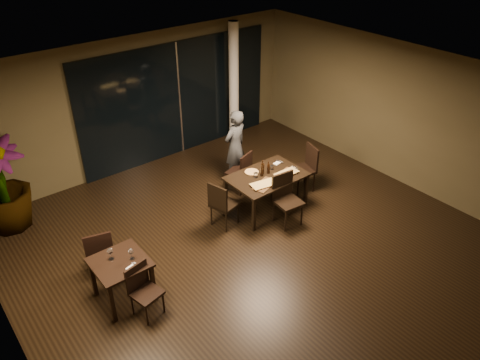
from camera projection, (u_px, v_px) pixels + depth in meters
name	position (u px, v px, depth m)	size (l,w,h in m)	color
ground	(253.00, 246.00, 8.52)	(8.00, 8.00, 0.00)	black
wall_back	(138.00, 102.00, 10.43)	(8.00, 0.10, 3.00)	#443C24
wall_right	(401.00, 114.00, 9.88)	(0.10, 8.00, 3.00)	#443C24
ceiling	(256.00, 88.00, 6.93)	(8.00, 8.00, 0.04)	silver
window_panel	(179.00, 99.00, 10.97)	(5.00, 0.06, 2.70)	black
column	(234.00, 84.00, 11.43)	(0.24, 0.24, 3.00)	white
main_table	(267.00, 179.00, 9.23)	(1.50, 1.00, 0.75)	black
side_table	(121.00, 268.00, 7.12)	(0.80, 0.80, 0.75)	black
chair_main_far	(242.00, 170.00, 9.83)	(0.54, 0.54, 0.92)	black
chair_main_near	(286.00, 196.00, 8.89)	(0.52, 0.52, 1.02)	black
chair_main_left	(222.00, 203.00, 8.75)	(0.54, 0.54, 0.96)	black
chair_main_right	(306.00, 166.00, 9.90)	(0.57, 0.57, 1.00)	black
chair_side_far	(99.00, 251.00, 7.59)	(0.54, 0.54, 0.95)	black
chair_side_near	(143.00, 287.00, 6.96)	(0.48, 0.48, 0.87)	black
diner	(235.00, 146.00, 10.07)	(0.56, 0.37, 1.66)	#303335
potted_plant	(0.00, 185.00, 8.57)	(1.01, 1.01, 1.85)	#204A18
pizza_board_left	(265.00, 185.00, 8.88)	(0.54, 0.27, 0.01)	#402914
pizza_board_right	(286.00, 174.00, 9.22)	(0.50, 0.25, 0.01)	#4E2F19
oblong_pizza_left	(265.00, 184.00, 8.87)	(0.52, 0.24, 0.02)	maroon
oblong_pizza_right	(287.00, 173.00, 9.21)	(0.48, 0.22, 0.02)	maroon
round_pizza	(252.00, 172.00, 9.29)	(0.27, 0.27, 0.01)	#A73312
bottle_a	(262.00, 170.00, 9.11)	(0.06, 0.06, 0.27)	black
bottle_b	(269.00, 167.00, 9.20)	(0.06, 0.06, 0.26)	black
bottle_c	(263.00, 167.00, 9.17)	(0.06, 0.06, 0.29)	black
tumbler_left	(256.00, 175.00, 9.11)	(0.08, 0.08, 0.10)	white
tumbler_right	(272.00, 167.00, 9.38)	(0.07, 0.07, 0.08)	white
napkin_near	(292.00, 169.00, 9.39)	(0.18, 0.10, 0.01)	white
napkin_far	(278.00, 163.00, 9.60)	(0.18, 0.10, 0.01)	white
wine_glass_a	(110.00, 254.00, 7.05)	(0.09, 0.09, 0.20)	white
wine_glass_b	(131.00, 254.00, 7.06)	(0.08, 0.08, 0.18)	white
side_napkin	(132.00, 267.00, 6.93)	(0.18, 0.11, 0.01)	white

